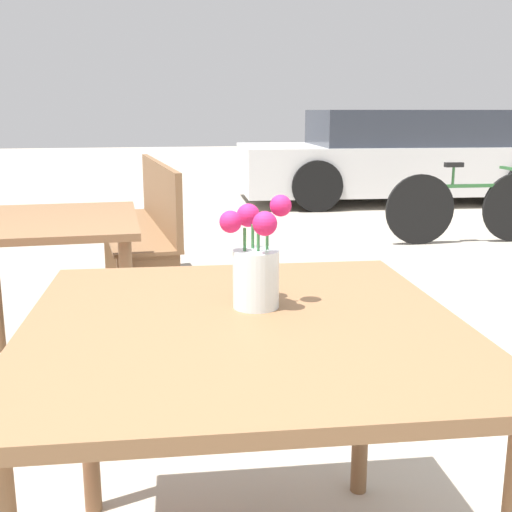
{
  "coord_description": "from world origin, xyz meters",
  "views": [
    {
      "loc": [
        -0.22,
        -1.29,
        1.16
      ],
      "look_at": [
        0.04,
        0.08,
        0.84
      ],
      "focal_mm": 45.0,
      "sensor_mm": 36.0,
      "label": 1
    }
  ],
  "objects_px": {
    "bicycle": "(469,207)",
    "parked_car": "(403,157)",
    "table_front": "(243,357)",
    "flower_vase": "(256,269)",
    "bench_near": "(146,226)",
    "table_back": "(50,243)"
  },
  "relations": [
    {
      "from": "parked_car",
      "to": "bench_near",
      "type": "bearing_deg",
      "value": -131.07
    },
    {
      "from": "table_front",
      "to": "table_back",
      "type": "bearing_deg",
      "value": 110.96
    },
    {
      "from": "bicycle",
      "to": "parked_car",
      "type": "height_order",
      "value": "parked_car"
    },
    {
      "from": "table_front",
      "to": "bench_near",
      "type": "height_order",
      "value": "bench_near"
    },
    {
      "from": "table_back",
      "to": "parked_car",
      "type": "height_order",
      "value": "parked_car"
    },
    {
      "from": "table_back",
      "to": "bicycle",
      "type": "height_order",
      "value": "bicycle"
    },
    {
      "from": "table_back",
      "to": "bench_near",
      "type": "bearing_deg",
      "value": 70.46
    },
    {
      "from": "table_front",
      "to": "bench_near",
      "type": "relative_size",
      "value": 0.68
    },
    {
      "from": "flower_vase",
      "to": "parked_car",
      "type": "xyz_separation_m",
      "value": [
        3.2,
        6.52,
        -0.25
      ]
    },
    {
      "from": "table_front",
      "to": "bicycle",
      "type": "height_order",
      "value": "table_front"
    },
    {
      "from": "bicycle",
      "to": "parked_car",
      "type": "bearing_deg",
      "value": 78.63
    },
    {
      "from": "bench_near",
      "to": "bicycle",
      "type": "distance_m",
      "value": 3.08
    },
    {
      "from": "bench_near",
      "to": "table_back",
      "type": "bearing_deg",
      "value": -109.54
    },
    {
      "from": "bench_near",
      "to": "table_back",
      "type": "relative_size",
      "value": 1.72
    },
    {
      "from": "parked_car",
      "to": "flower_vase",
      "type": "bearing_deg",
      "value": -116.14
    },
    {
      "from": "bench_near",
      "to": "parked_car",
      "type": "height_order",
      "value": "parked_car"
    },
    {
      "from": "bench_near",
      "to": "table_back",
      "type": "distance_m",
      "value": 1.29
    },
    {
      "from": "bench_near",
      "to": "bicycle",
      "type": "height_order",
      "value": "bench_near"
    },
    {
      "from": "bench_near",
      "to": "table_front",
      "type": "bearing_deg",
      "value": -86.86
    },
    {
      "from": "bench_near",
      "to": "bicycle",
      "type": "relative_size",
      "value": 1.02
    },
    {
      "from": "flower_vase",
      "to": "table_back",
      "type": "bearing_deg",
      "value": 113.52
    },
    {
      "from": "flower_vase",
      "to": "table_front",
      "type": "bearing_deg",
      "value": -118.6
    }
  ]
}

